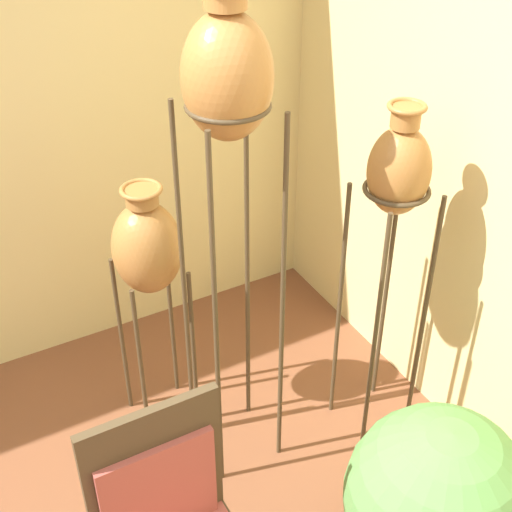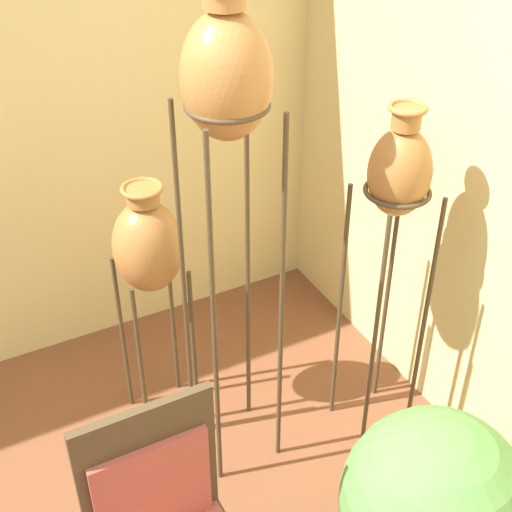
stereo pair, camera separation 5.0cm
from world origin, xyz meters
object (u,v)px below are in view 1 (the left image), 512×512
Objects in this scene: vase_stand_tall at (228,89)px; vase_stand_short at (147,250)px; vase_stand_medium at (398,182)px; potted_plant at (437,502)px.

vase_stand_tall is 0.86m from vase_stand_short.
vase_stand_tall is 0.79m from vase_stand_medium.
vase_stand_short is 1.59× the size of potted_plant.
vase_stand_medium is at bearing 68.63° from potted_plant.
vase_stand_medium is at bearing -30.41° from vase_stand_short.
vase_stand_short is 1.48m from potted_plant.
vase_stand_short reaches higher than potted_plant.
potted_plant is (0.34, -0.93, -1.29)m from vase_stand_tall.
potted_plant is (0.56, -1.26, -0.53)m from vase_stand_short.
vase_stand_medium is 1.18m from potted_plant.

